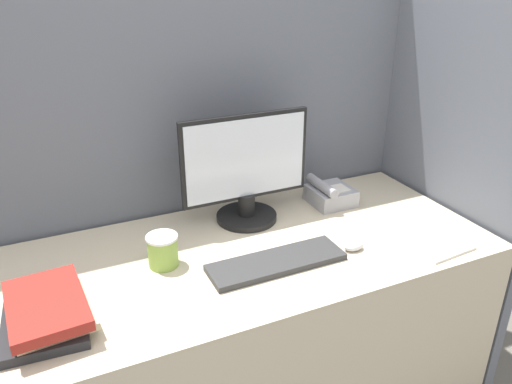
{
  "coord_description": "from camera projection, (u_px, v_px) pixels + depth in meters",
  "views": [
    {
      "loc": [
        -0.58,
        -0.93,
        1.62
      ],
      "look_at": [
        0.04,
        0.4,
        0.94
      ],
      "focal_mm": 35.0,
      "sensor_mm": 36.0,
      "label": 1
    }
  ],
  "objects": [
    {
      "name": "desk",
      "position": [
        251.0,
        339.0,
        1.8
      ],
      "size": [
        1.62,
        0.72,
        0.76
      ],
      "color": "beige",
      "rests_on": "ground_plane"
    },
    {
      "name": "mouse",
      "position": [
        354.0,
        246.0,
        1.63
      ],
      "size": [
        0.07,
        0.04,
        0.03
      ],
      "color": "silver",
      "rests_on": "desk"
    },
    {
      "name": "cubicle_panel_right",
      "position": [
        444.0,
        177.0,
        1.95
      ],
      "size": [
        0.04,
        0.78,
        1.71
      ],
      "color": "slate",
      "rests_on": "ground_plane"
    },
    {
      "name": "monitor",
      "position": [
        246.0,
        174.0,
        1.76
      ],
      "size": [
        0.47,
        0.22,
        0.39
      ],
      "color": "black",
      "rests_on": "desk"
    },
    {
      "name": "desk_telephone",
      "position": [
        330.0,
        194.0,
        1.94
      ],
      "size": [
        0.16,
        0.18,
        0.1
      ],
      "color": "#99999E",
      "rests_on": "desk"
    },
    {
      "name": "book_stack",
      "position": [
        47.0,
        314.0,
        1.28
      ],
      "size": [
        0.24,
        0.29,
        0.08
      ],
      "color": "#262628",
      "rests_on": "desk"
    },
    {
      "name": "cubicle_panel_rear",
      "position": [
        208.0,
        179.0,
        1.94
      ],
      "size": [
        2.02,
        0.04,
        1.71
      ],
      "color": "slate",
      "rests_on": "ground_plane"
    },
    {
      "name": "paper_pile",
      "position": [
        429.0,
        240.0,
        1.69
      ],
      "size": [
        0.21,
        0.24,
        0.01
      ],
      "color": "white",
      "rests_on": "desk"
    },
    {
      "name": "coffee_cup",
      "position": [
        163.0,
        251.0,
        1.53
      ],
      "size": [
        0.1,
        0.1,
        0.1
      ],
      "color": "#8CB247",
      "rests_on": "desk"
    },
    {
      "name": "keyboard",
      "position": [
        277.0,
        262.0,
        1.55
      ],
      "size": [
        0.44,
        0.13,
        0.02
      ],
      "color": "#333333",
      "rests_on": "desk"
    }
  ]
}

